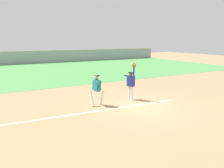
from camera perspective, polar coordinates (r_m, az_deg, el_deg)
ground_plane at (r=12.01m, az=8.34°, el=-6.12°), size 81.64×81.64×0.00m
outfield_grass at (r=27.04m, az=-13.88°, el=3.43°), size 43.60×19.17×0.01m
chalk_foul_line at (r=11.04m, az=-9.42°, el=-7.73°), size 11.98×0.87×0.01m
first_base at (r=13.56m, az=5.35°, el=-3.84°), size 0.40×0.40×0.08m
fielder at (r=13.23m, az=4.96°, el=0.58°), size 0.37×0.89×2.28m
runner at (r=12.05m, az=-3.98°, el=-1.07°), size 0.80×0.84×1.72m
baseball at (r=12.89m, az=5.06°, el=5.34°), size 0.07×0.07×0.07m
outfield_fence at (r=36.23m, az=-18.06°, el=6.69°), size 43.68×0.08×1.95m
parked_car_red at (r=40.52m, az=-26.13°, el=6.10°), size 4.42×2.16×1.25m
parked_car_blue at (r=40.73m, az=-17.29°, el=6.77°), size 4.53×2.37×1.25m
parked_car_tan at (r=42.47m, az=-9.40°, el=7.29°), size 4.53×2.38×1.25m
parked_car_silver at (r=45.30m, az=-1.94°, el=7.68°), size 4.55×2.43×1.25m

